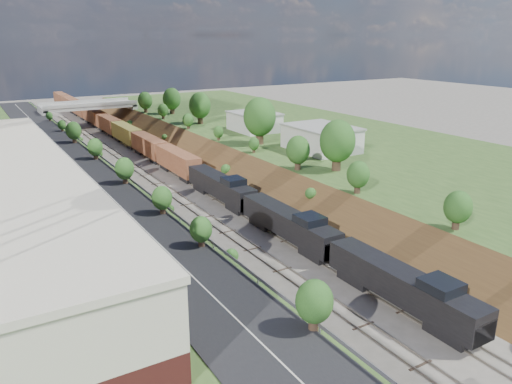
% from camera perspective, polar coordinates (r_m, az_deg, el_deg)
% --- Properties ---
extents(platform_right, '(44.00, 180.00, 5.00)m').
position_cam_1_polar(platform_right, '(100.89, 8.83, 4.82)').
color(platform_right, '#365422').
rests_on(platform_right, ground).
extents(embankment_left, '(10.00, 180.00, 10.00)m').
position_cam_1_polar(embankment_left, '(81.67, -15.87, -0.48)').
color(embankment_left, brown).
rests_on(embankment_left, ground).
extents(embankment_right, '(10.00, 180.00, 10.00)m').
position_cam_1_polar(embankment_right, '(89.43, -2.22, 1.73)').
color(embankment_right, brown).
rests_on(embankment_right, ground).
extents(rail_left_track, '(1.58, 180.00, 0.18)m').
position_cam_1_polar(rail_left_track, '(84.02, -10.37, 0.47)').
color(rail_left_track, gray).
rests_on(rail_left_track, ground).
extents(rail_right_track, '(1.58, 180.00, 0.18)m').
position_cam_1_polar(rail_right_track, '(85.86, -7.14, 1.00)').
color(rail_right_track, gray).
rests_on(rail_right_track, ground).
extents(road, '(8.00, 180.00, 0.10)m').
position_cam_1_polar(road, '(79.36, -19.30, 2.48)').
color(road, black).
rests_on(road, platform_left).
extents(guardrail, '(0.10, 171.00, 0.70)m').
position_cam_1_polar(guardrail, '(79.92, -16.44, 3.22)').
color(guardrail, '#99999E').
rests_on(guardrail, platform_left).
extents(overpass, '(24.50, 8.30, 7.40)m').
position_cam_1_polar(overpass, '(142.18, -18.56, 8.78)').
color(overpass, gray).
rests_on(overpass, ground).
extents(white_building_near, '(9.00, 12.00, 4.00)m').
position_cam_1_polar(white_building_near, '(88.02, 7.47, 6.03)').
color(white_building_near, silver).
rests_on(white_building_near, platform_right).
extents(white_building_far, '(8.00, 10.00, 3.60)m').
position_cam_1_polar(white_building_far, '(105.64, -0.19, 7.97)').
color(white_building_far, silver).
rests_on(white_building_far, platform_right).
extents(tree_right_large, '(5.25, 5.25, 7.61)m').
position_cam_1_polar(tree_right_large, '(74.41, 9.29, 5.72)').
color(tree_right_large, '#473323').
rests_on(tree_right_large, platform_right).
extents(tree_left_crest, '(2.45, 2.45, 3.55)m').
position_cam_1_polar(tree_left_crest, '(43.60, -3.30, -5.82)').
color(tree_left_crest, '#473323').
rests_on(tree_left_crest, platform_left).
extents(freight_train, '(2.90, 179.33, 4.55)m').
position_cam_1_polar(freight_train, '(119.48, -14.53, 6.46)').
color(freight_train, black).
rests_on(freight_train, ground).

